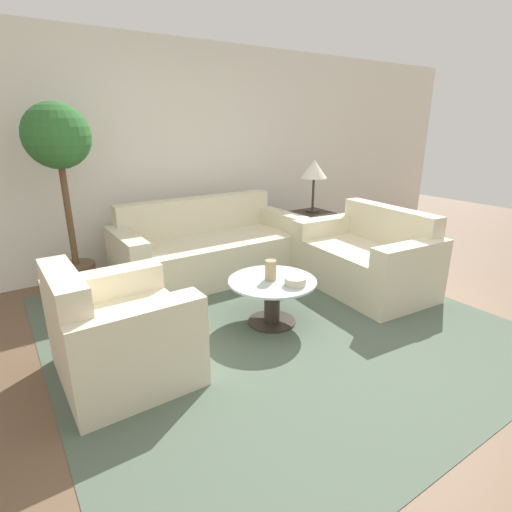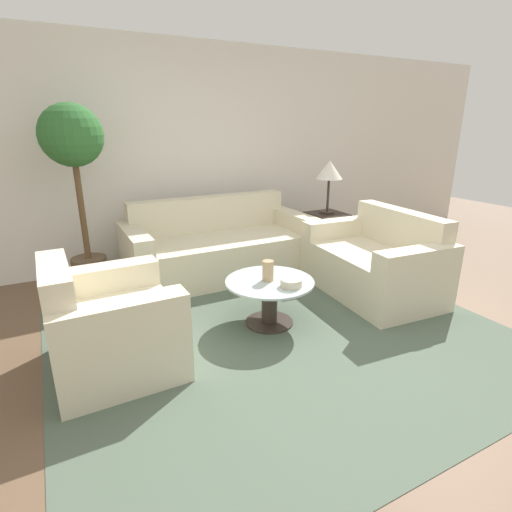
{
  "view_description": "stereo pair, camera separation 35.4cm",
  "coord_description": "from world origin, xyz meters",
  "px_view_note": "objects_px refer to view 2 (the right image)",
  "views": [
    {
      "loc": [
        -1.91,
        -1.75,
        1.67
      ],
      "look_at": [
        -0.04,
        1.05,
        0.55
      ],
      "focal_mm": 28.0,
      "sensor_mm": 36.0,
      "label": 1
    },
    {
      "loc": [
        -1.61,
        -1.93,
        1.67
      ],
      "look_at": [
        -0.04,
        1.05,
        0.55
      ],
      "focal_mm": 28.0,
      "sensor_mm": 36.0,
      "label": 2
    }
  ],
  "objects_px": {
    "armchair": "(106,330)",
    "coffee_table": "(270,296)",
    "potted_plant": "(75,162)",
    "sofa_main": "(219,249)",
    "loveseat": "(376,265)",
    "table_lamp": "(329,172)",
    "bowl": "(291,283)",
    "vase": "(268,271)"
  },
  "relations": [
    {
      "from": "armchair",
      "to": "coffee_table",
      "type": "height_order",
      "value": "armchair"
    },
    {
      "from": "coffee_table",
      "to": "potted_plant",
      "type": "height_order",
      "value": "potted_plant"
    },
    {
      "from": "sofa_main",
      "to": "loveseat",
      "type": "relative_size",
      "value": 1.43
    },
    {
      "from": "armchair",
      "to": "loveseat",
      "type": "relative_size",
      "value": 0.64
    },
    {
      "from": "armchair",
      "to": "table_lamp",
      "type": "distance_m",
      "value": 3.28
    },
    {
      "from": "table_lamp",
      "to": "potted_plant",
      "type": "bearing_deg",
      "value": 174.33
    },
    {
      "from": "sofa_main",
      "to": "potted_plant",
      "type": "relative_size",
      "value": 1.12
    },
    {
      "from": "table_lamp",
      "to": "bowl",
      "type": "bearing_deg",
      "value": -135.08
    },
    {
      "from": "table_lamp",
      "to": "bowl",
      "type": "xyz_separation_m",
      "value": [
        -1.47,
        -1.46,
        -0.67
      ]
    },
    {
      "from": "potted_plant",
      "to": "vase",
      "type": "distance_m",
      "value": 2.16
    },
    {
      "from": "loveseat",
      "to": "sofa_main",
      "type": "bearing_deg",
      "value": -131.6
    },
    {
      "from": "armchair",
      "to": "potted_plant",
      "type": "distance_m",
      "value": 1.89
    },
    {
      "from": "coffee_table",
      "to": "vase",
      "type": "xyz_separation_m",
      "value": [
        -0.01,
        0.01,
        0.23
      ]
    },
    {
      "from": "loveseat",
      "to": "potted_plant",
      "type": "height_order",
      "value": "potted_plant"
    },
    {
      "from": "sofa_main",
      "to": "vase",
      "type": "bearing_deg",
      "value": -94.76
    },
    {
      "from": "sofa_main",
      "to": "potted_plant",
      "type": "xyz_separation_m",
      "value": [
        -1.38,
        0.18,
        1.03
      ]
    },
    {
      "from": "coffee_table",
      "to": "bowl",
      "type": "height_order",
      "value": "bowl"
    },
    {
      "from": "sofa_main",
      "to": "loveseat",
      "type": "height_order",
      "value": "sofa_main"
    },
    {
      "from": "loveseat",
      "to": "potted_plant",
      "type": "xyz_separation_m",
      "value": [
        -2.6,
        1.45,
        1.03
      ]
    },
    {
      "from": "bowl",
      "to": "loveseat",
      "type": "bearing_deg",
      "value": 13.77
    },
    {
      "from": "loveseat",
      "to": "coffee_table",
      "type": "xyz_separation_m",
      "value": [
        -1.32,
        -0.11,
        -0.03
      ]
    },
    {
      "from": "armchair",
      "to": "potted_plant",
      "type": "xyz_separation_m",
      "value": [
        0.06,
        1.59,
        1.02
      ]
    },
    {
      "from": "sofa_main",
      "to": "table_lamp",
      "type": "distance_m",
      "value": 1.67
    },
    {
      "from": "coffee_table",
      "to": "table_lamp",
      "type": "height_order",
      "value": "table_lamp"
    },
    {
      "from": "sofa_main",
      "to": "loveseat",
      "type": "xyz_separation_m",
      "value": [
        1.22,
        -1.26,
        0.0
      ]
    },
    {
      "from": "table_lamp",
      "to": "vase",
      "type": "xyz_separation_m",
      "value": [
        -1.57,
        -1.26,
        -0.62
      ]
    },
    {
      "from": "sofa_main",
      "to": "coffee_table",
      "type": "distance_m",
      "value": 1.37
    },
    {
      "from": "loveseat",
      "to": "table_lamp",
      "type": "relative_size",
      "value": 2.22
    },
    {
      "from": "coffee_table",
      "to": "vase",
      "type": "bearing_deg",
      "value": 142.05
    },
    {
      "from": "table_lamp",
      "to": "potted_plant",
      "type": "distance_m",
      "value": 2.86
    },
    {
      "from": "table_lamp",
      "to": "armchair",
      "type": "bearing_deg",
      "value": -155.69
    },
    {
      "from": "loveseat",
      "to": "vase",
      "type": "bearing_deg",
      "value": -81.55
    },
    {
      "from": "loveseat",
      "to": "vase",
      "type": "relative_size",
      "value": 8.31
    },
    {
      "from": "sofa_main",
      "to": "coffee_table",
      "type": "height_order",
      "value": "sofa_main"
    },
    {
      "from": "potted_plant",
      "to": "bowl",
      "type": "distance_m",
      "value": 2.39
    },
    {
      "from": "armchair",
      "to": "coffee_table",
      "type": "bearing_deg",
      "value": -89.11
    },
    {
      "from": "vase",
      "to": "armchair",
      "type": "bearing_deg",
      "value": -177.82
    },
    {
      "from": "loveseat",
      "to": "bowl",
      "type": "xyz_separation_m",
      "value": [
        -1.23,
        -0.3,
        0.14
      ]
    },
    {
      "from": "bowl",
      "to": "table_lamp",
      "type": "bearing_deg",
      "value": 44.92
    },
    {
      "from": "vase",
      "to": "bowl",
      "type": "relative_size",
      "value": 0.99
    },
    {
      "from": "armchair",
      "to": "vase",
      "type": "bearing_deg",
      "value": -88.68
    },
    {
      "from": "loveseat",
      "to": "table_lamp",
      "type": "bearing_deg",
      "value": 172.81
    }
  ]
}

